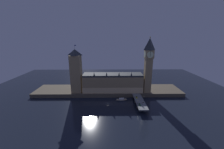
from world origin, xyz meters
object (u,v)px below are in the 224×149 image
Objects in this scene: victoria_tower at (76,71)px; boat_upstream at (121,100)px; car_northbound_trail at (140,104)px; pedestrian_far_rail at (135,97)px; car_southbound_lead at (143,103)px; street_lamp_mid at (144,98)px; clock_tower at (148,64)px; pedestrian_near_rail at (137,103)px; street_lamp_near at (138,103)px; car_northbound_lead at (137,97)px.

victoria_tower is 4.41× the size of boat_upstream.
pedestrian_far_rail is (-2.42, 20.70, 0.13)m from car_northbound_trail.
car_southbound_lead is at bearing -67.50° from pedestrian_far_rail.
car_northbound_trail is at bearing -28.67° from victoria_tower.
street_lamp_mid reaches higher than car_southbound_lead.
street_lamp_mid is at bearing 56.18° from car_northbound_trail.
clock_tower is 5.11× the size of boat_upstream.
pedestrian_far_rail is (-0.00, 17.08, -0.01)m from pedestrian_near_rail.
street_lamp_near is (-7.65, -6.49, 3.92)m from car_southbound_lead.
pedestrian_near_rail reaches higher than pedestrian_far_rail.
boat_upstream is at bearing 127.90° from pedestrian_near_rail.
victoria_tower is at bearing 163.01° from pedestrian_far_rail.
street_lamp_mid is at bearing -109.97° from clock_tower.
victoria_tower is at bearing 162.41° from boat_upstream.
victoria_tower is 95.07m from pedestrian_near_rail.
victoria_tower reaches higher than street_lamp_mid.
victoria_tower is 40.98× the size of pedestrian_far_rail.
boat_upstream is (-16.69, 21.44, -5.73)m from pedestrian_near_rail.
car_northbound_lead is (82.71, -25.36, -29.47)m from victoria_tower.
boat_upstream is (-16.69, 4.36, -5.72)m from pedestrian_far_rail.
boat_upstream is (-23.95, 21.87, -5.51)m from car_southbound_lead.
street_lamp_near reaches higher than street_lamp_mid.
street_lamp_mid is at bearing -47.81° from car_northbound_lead.
pedestrian_far_rail is 0.27× the size of street_lamp_mid.
street_lamp_near is (-21.84, -46.01, -36.20)m from clock_tower.
street_lamp_near is (79.89, -48.52, -25.62)m from victoria_tower.
pedestrian_near_rail is 0.11× the size of boat_upstream.
street_lamp_near is at bearing -93.31° from pedestrian_near_rail.
boat_upstream is at bearing 137.60° from car_southbound_lead.
car_northbound_lead is at bearing -19.02° from pedestrian_far_rail.
car_southbound_lead is 18.95m from pedestrian_far_rail.
victoria_tower is 96.92m from street_lamp_near.
street_lamp_near is at bearing -125.43° from street_lamp_mid.
car_northbound_trail is at bearing -123.82° from street_lamp_mid.
victoria_tower is at bearing 148.73° from street_lamp_near.
victoria_tower is at bearing 162.95° from car_northbound_lead.
clock_tower reaches higher than pedestrian_far_rail.
street_lamp_near is at bearing -60.12° from boat_upstream.
street_lamp_near is at bearing -139.70° from car_southbound_lead.
pedestrian_near_rail is 7.86m from street_lamp_near.
clock_tower is 10.67× the size of street_lamp_near.
pedestrian_far_rail is at bearing 89.05° from street_lamp_near.
victoria_tower reaches higher than boat_upstream.
car_northbound_lead is 2.56m from pedestrian_far_rail.
car_northbound_trail is 0.96× the size of car_southbound_lead.
boat_upstream is (-16.29, 28.36, -9.43)m from street_lamp_near.
clock_tower is 62.48m from street_lamp_near.
pedestrian_far_rail reaches higher than car_northbound_trail.
victoria_tower is 100.00m from street_lamp_mid.
car_northbound_lead is at bearing -15.21° from boat_upstream.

